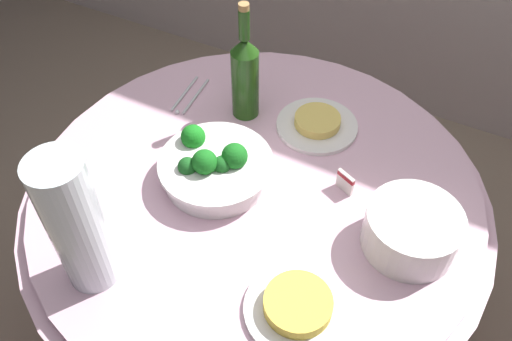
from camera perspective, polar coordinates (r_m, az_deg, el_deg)
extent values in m
plane|color=gray|center=(1.94, 0.00, -15.86)|extent=(6.00, 6.00, 0.00)
cylinder|color=maroon|center=(1.64, 0.00, -10.51)|extent=(1.01, 1.01, 0.69)
cylinder|color=#E0B2C6|center=(1.35, 0.00, -2.57)|extent=(1.16, 1.16, 0.02)
cylinder|color=#E0B2C6|center=(1.33, 0.00, -1.88)|extent=(1.10, 1.10, 0.03)
cylinder|color=white|center=(1.32, -4.23, -0.12)|extent=(0.26, 0.26, 0.05)
cylinder|color=white|center=(1.30, -4.30, 0.80)|extent=(0.28, 0.28, 0.01)
sphere|color=#19691E|center=(1.27, -5.02, 0.67)|extent=(0.04, 0.04, 0.04)
sphere|color=#19811E|center=(1.34, -6.69, 3.58)|extent=(0.06, 0.06, 0.06)
sphere|color=#19591E|center=(1.28, -7.29, 0.42)|extent=(0.05, 0.05, 0.05)
sphere|color=#19711E|center=(1.26, -5.49, 0.91)|extent=(0.06, 0.06, 0.06)
sphere|color=#19701E|center=(1.27, -2.29, 1.54)|extent=(0.06, 0.06, 0.06)
sphere|color=#195D1E|center=(1.27, -3.61, 0.63)|extent=(0.04, 0.04, 0.04)
cylinder|color=white|center=(1.26, 15.79, -7.28)|extent=(0.21, 0.21, 0.01)
cylinder|color=white|center=(1.25, 15.88, -7.02)|extent=(0.21, 0.21, 0.01)
cylinder|color=white|center=(1.24, 15.98, -6.75)|extent=(0.21, 0.21, 0.01)
cylinder|color=white|center=(1.23, 16.07, -6.48)|extent=(0.21, 0.21, 0.01)
cylinder|color=white|center=(1.22, 16.17, -6.21)|extent=(0.21, 0.21, 0.01)
cylinder|color=white|center=(1.22, 16.27, -5.93)|extent=(0.21, 0.21, 0.01)
cylinder|color=white|center=(1.21, 16.37, -5.65)|extent=(0.21, 0.21, 0.01)
cylinder|color=white|center=(1.20, 16.47, -5.36)|extent=(0.21, 0.21, 0.01)
cylinder|color=white|center=(1.19, 16.57, -5.07)|extent=(0.21, 0.21, 0.01)
cylinder|color=white|center=(1.19, 16.67, -4.78)|extent=(0.21, 0.21, 0.01)
cylinder|color=#214B14|center=(1.44, -1.15, 9.19)|extent=(0.07, 0.07, 0.20)
cone|color=#214B14|center=(1.37, -1.23, 13.11)|extent=(0.07, 0.07, 0.04)
cylinder|color=#214B14|center=(1.34, -1.27, 15.22)|extent=(0.03, 0.03, 0.08)
cylinder|color=#B2844C|center=(1.31, -1.31, 16.99)|extent=(0.03, 0.03, 0.02)
cylinder|color=silver|center=(1.09, -18.51, -5.43)|extent=(0.11, 0.11, 0.34)
sphere|color=#E5B26B|center=(1.18, -16.23, -9.64)|extent=(0.06, 0.06, 0.06)
sphere|color=#E5B26B|center=(1.20, -16.86, -8.37)|extent=(0.06, 0.06, 0.06)
sphere|color=#E5B26B|center=(1.19, -17.95, -9.62)|extent=(0.06, 0.06, 0.06)
sphere|color=#72C64C|center=(1.14, -16.57, -7.68)|extent=(0.06, 0.06, 0.06)
sphere|color=#72C64C|center=(1.16, -18.03, -7.04)|extent=(0.06, 0.06, 0.06)
sphere|color=#72C64C|center=(1.14, -18.20, -8.52)|extent=(0.06, 0.06, 0.06)
sphere|color=red|center=(1.11, -17.29, -5.62)|extent=(0.06, 0.06, 0.06)
sphere|color=red|center=(1.12, -19.12, -5.86)|extent=(0.06, 0.06, 0.06)
sphere|color=red|center=(1.09, -18.24, -7.04)|extent=(0.06, 0.06, 0.06)
sphere|color=#E5B26B|center=(1.08, -18.39, -3.63)|extent=(0.06, 0.06, 0.06)
sphere|color=#E5B26B|center=(1.07, -19.98, -4.69)|extent=(0.06, 0.06, 0.06)
sphere|color=#E5B26B|center=(1.05, -18.28, -5.12)|extent=(0.06, 0.06, 0.06)
sphere|color=#72C64C|center=(1.04, -19.73, -1.81)|extent=(0.06, 0.06, 0.06)
sphere|color=#72C64C|center=(1.02, -20.51, -3.33)|extent=(0.06, 0.06, 0.06)
sphere|color=#72C64C|center=(1.02, -18.54, -2.82)|extent=(0.06, 0.06, 0.06)
cylinder|color=silver|center=(1.58, -7.58, 8.12)|extent=(0.02, 0.16, 0.01)
cylinder|color=silver|center=(1.56, -6.40, 7.83)|extent=(0.02, 0.16, 0.01)
sphere|color=silver|center=(1.52, -8.36, 6.16)|extent=(0.01, 0.01, 0.01)
cylinder|color=white|center=(1.47, 6.48, 4.76)|extent=(0.22, 0.22, 0.01)
cylinder|color=#EACC60|center=(1.45, 6.54, 5.29)|extent=(0.12, 0.12, 0.02)
cylinder|color=white|center=(1.13, 4.42, -14.43)|extent=(0.22, 0.22, 0.01)
cylinder|color=#F2D14C|center=(1.11, 4.48, -13.93)|extent=(0.14, 0.14, 0.03)
cube|color=white|center=(1.31, 9.44, -1.24)|extent=(0.05, 0.03, 0.05)
cube|color=maroon|center=(1.29, 9.54, -0.73)|extent=(0.05, 0.03, 0.01)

